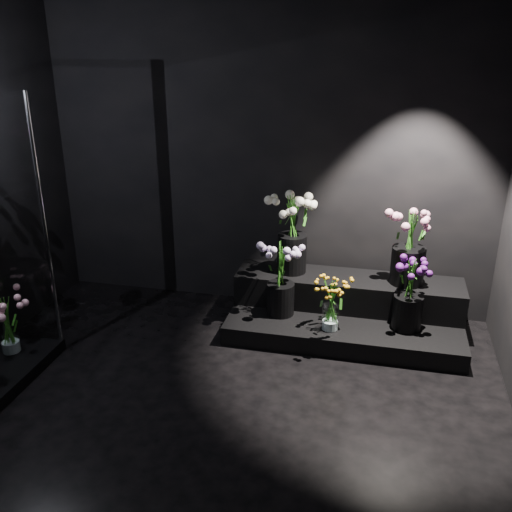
% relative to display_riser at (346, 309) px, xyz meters
% --- Properties ---
extents(floor, '(4.00, 4.00, 0.00)m').
position_rel_display_riser_xyz_m(floor, '(-0.78, -1.61, -0.18)').
color(floor, black).
rests_on(floor, ground).
extents(wall_back, '(4.00, 0.00, 4.00)m').
position_rel_display_riser_xyz_m(wall_back, '(-0.78, 0.39, 1.22)').
color(wall_back, black).
rests_on(wall_back, floor).
extents(display_riser, '(1.95, 0.87, 0.43)m').
position_rel_display_riser_xyz_m(display_riser, '(0.00, 0.00, 0.00)').
color(display_riser, black).
rests_on(display_riser, floor).
extents(bouquet_orange_bells, '(0.30, 0.30, 0.47)m').
position_rel_display_riser_xyz_m(bouquet_orange_bells, '(-0.10, -0.34, 0.22)').
color(bouquet_orange_bells, white).
rests_on(bouquet_orange_bells, display_riser).
extents(bouquet_lilac, '(0.44, 0.44, 0.66)m').
position_rel_display_riser_xyz_m(bouquet_lilac, '(-0.55, -0.16, 0.36)').
color(bouquet_lilac, black).
rests_on(bouquet_lilac, display_riser).
extents(bouquet_purple, '(0.31, 0.31, 0.60)m').
position_rel_display_riser_xyz_m(bouquet_purple, '(0.50, -0.19, 0.31)').
color(bouquet_purple, black).
rests_on(bouquet_purple, display_riser).
extents(bouquet_cream_roses, '(0.42, 0.42, 0.70)m').
position_rel_display_riser_xyz_m(bouquet_cream_roses, '(-0.51, 0.14, 0.67)').
color(bouquet_cream_roses, black).
rests_on(bouquet_cream_roses, display_riser).
extents(bouquet_pink_roses, '(0.41, 0.41, 0.66)m').
position_rel_display_riser_xyz_m(bouquet_pink_roses, '(0.48, 0.11, 0.62)').
color(bouquet_pink_roses, black).
rests_on(bouquet_pink_roses, display_riser).
extents(bouquet_case_base_pink, '(0.32, 0.32, 0.46)m').
position_rel_display_riser_xyz_m(bouquet_case_base_pink, '(-2.50, -1.13, 0.16)').
color(bouquet_case_base_pink, white).
rests_on(bouquet_case_base_pink, display_case).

